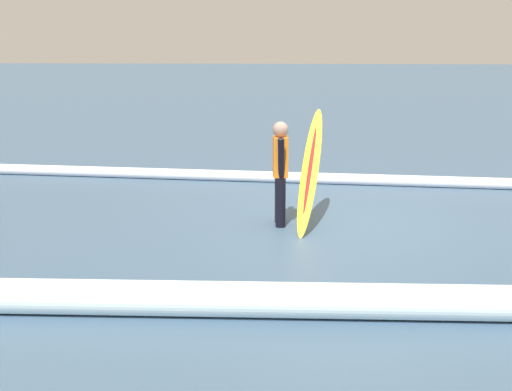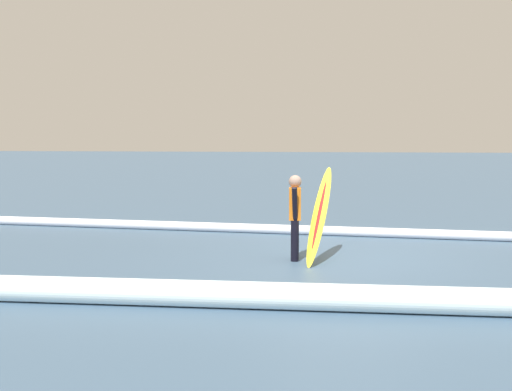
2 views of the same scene
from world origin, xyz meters
name	(u,v)px [view 1 (image 1 of 2)]	position (x,y,z in m)	size (l,w,h in m)	color
ground_plane	(338,220)	(0.00, 0.00, 0.00)	(189.56, 189.56, 0.00)	#3F5B75
surfer	(280,167)	(0.83, 0.32, 0.82)	(0.24, 0.68, 1.47)	black
surfboard	(310,170)	(0.41, 0.27, 0.79)	(0.44, 1.64, 1.60)	yellow
wave_crest_foreground	(295,178)	(0.75, -2.87, 0.10)	(0.20, 0.20, 19.25)	white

